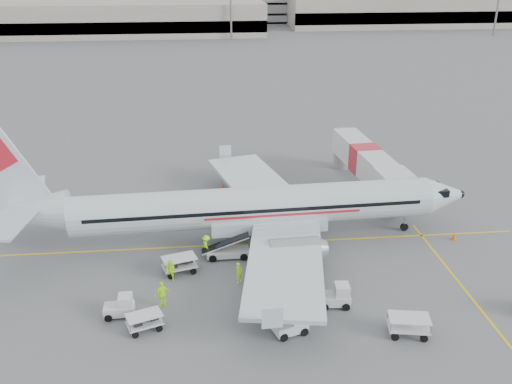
% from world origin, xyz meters
% --- Properties ---
extents(ground, '(360.00, 360.00, 0.00)m').
position_xyz_m(ground, '(0.00, 0.00, 0.00)').
color(ground, '#56595B').
extents(stripe_lead, '(44.00, 0.20, 0.01)m').
position_xyz_m(stripe_lead, '(0.00, 0.00, 0.01)').
color(stripe_lead, yellow).
rests_on(stripe_lead, ground).
extents(stripe_cross, '(0.20, 20.00, 0.01)m').
position_xyz_m(stripe_cross, '(14.00, -8.00, 0.01)').
color(stripe_cross, yellow).
rests_on(stripe_cross, ground).
extents(terminal_west, '(110.00, 22.00, 9.00)m').
position_xyz_m(terminal_west, '(-40.00, 130.00, 4.50)').
color(terminal_west, gray).
rests_on(terminal_west, ground).
extents(terminal_east, '(90.00, 26.00, 10.00)m').
position_xyz_m(terminal_east, '(70.00, 145.00, 5.00)').
color(terminal_east, gray).
rests_on(terminal_east, ground).
extents(parking_garage, '(62.00, 24.00, 14.00)m').
position_xyz_m(parking_garage, '(25.00, 160.00, 7.00)').
color(parking_garage, slate).
rests_on(parking_garage, ground).
extents(treeline, '(300.00, 3.00, 6.00)m').
position_xyz_m(treeline, '(0.00, 175.00, 3.00)').
color(treeline, black).
rests_on(treeline, ground).
extents(aircraft, '(40.00, 31.95, 10.70)m').
position_xyz_m(aircraft, '(-0.26, 0.55, 5.35)').
color(aircraft, silver).
rests_on(aircraft, ground).
extents(jet_bridge, '(4.71, 17.81, 4.62)m').
position_xyz_m(jet_bridge, '(11.75, 10.44, 2.31)').
color(jet_bridge, silver).
rests_on(jet_bridge, ground).
extents(belt_loader, '(4.50, 1.70, 2.44)m').
position_xyz_m(belt_loader, '(-2.65, -2.00, 1.22)').
color(belt_loader, silver).
rests_on(belt_loader, ground).
extents(tug_fore, '(2.22, 1.40, 1.64)m').
position_xyz_m(tug_fore, '(4.22, -9.45, 0.82)').
color(tug_fore, silver).
rests_on(tug_fore, ground).
extents(tug_mid, '(2.37, 1.78, 1.63)m').
position_xyz_m(tug_mid, '(0.74, -12.16, 0.81)').
color(tug_mid, silver).
rests_on(tug_mid, ground).
extents(tug_aft, '(2.01, 1.18, 1.54)m').
position_xyz_m(tug_aft, '(-10.26, -9.17, 0.77)').
color(tug_aft, silver).
rests_on(tug_aft, ground).
extents(cart_loaded_a, '(2.82, 2.14, 1.30)m').
position_xyz_m(cart_loaded_a, '(-6.39, -4.00, 0.65)').
color(cart_loaded_a, silver).
rests_on(cart_loaded_a, ground).
extents(cart_loaded_b, '(2.53, 1.99, 1.16)m').
position_xyz_m(cart_loaded_b, '(-8.46, -10.89, 0.58)').
color(cart_loaded_b, silver).
rests_on(cart_loaded_b, ground).
extents(cart_empty_a, '(2.78, 1.95, 1.33)m').
position_xyz_m(cart_empty_a, '(8.13, -13.08, 0.66)').
color(cart_empty_a, silver).
rests_on(cart_empty_a, ground).
extents(cone_nose, '(0.39, 0.39, 0.64)m').
position_xyz_m(cone_nose, '(16.42, -0.99, 0.32)').
color(cone_nose, '#EB4E02').
rests_on(cone_nose, ground).
extents(cone_port, '(0.36, 0.36, 0.59)m').
position_xyz_m(cone_port, '(-2.35, 12.24, 0.29)').
color(cone_port, '#EB4E02').
rests_on(cone_port, ground).
extents(cone_stbd, '(0.41, 0.41, 0.66)m').
position_xyz_m(cone_stbd, '(-1.53, -8.75, 0.33)').
color(cone_stbd, '#EB4E02').
rests_on(cone_stbd, ground).
extents(crew_a, '(0.67, 0.69, 1.60)m').
position_xyz_m(crew_a, '(-2.04, -5.81, 0.80)').
color(crew_a, '#A0E614').
rests_on(crew_a, ground).
extents(crew_b, '(1.01, 0.95, 1.65)m').
position_xyz_m(crew_b, '(-7.01, -5.08, 0.83)').
color(crew_b, '#A0E614').
rests_on(crew_b, ground).
extents(crew_c, '(0.92, 1.25, 1.73)m').
position_xyz_m(crew_c, '(-4.32, -1.50, 0.87)').
color(crew_c, '#A0E614').
rests_on(crew_c, ground).
extents(crew_d, '(1.22, 0.89, 1.92)m').
position_xyz_m(crew_d, '(-7.44, -8.35, 0.96)').
color(crew_d, '#A0E614').
rests_on(crew_d, ground).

